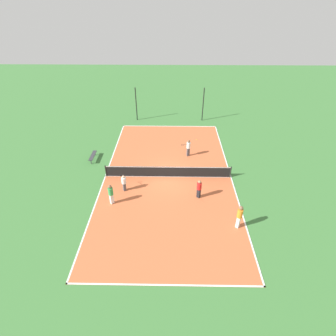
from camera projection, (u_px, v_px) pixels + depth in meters
ground_plane at (168, 177)px, 22.44m from camera, size 80.00×80.00×0.00m
court_surface at (168, 177)px, 22.43m from camera, size 10.86×20.03×0.02m
tennis_net at (168, 171)px, 22.12m from camera, size 10.66×0.10×1.06m
bench at (93, 156)px, 24.49m from camera, size 0.36×1.79×0.45m
player_far_green at (111, 193)px, 19.09m from camera, size 0.51×0.51×1.70m
player_coach_red at (199, 188)px, 19.70m from camera, size 0.51×0.51×1.59m
player_near_white at (188, 147)px, 24.68m from camera, size 0.99×0.63×1.68m
player_center_orange at (240, 215)px, 17.08m from camera, size 0.50×0.50×1.85m
player_far_white at (124, 182)px, 20.45m from camera, size 0.73×0.98×1.43m
tennis_ball_near_net at (164, 169)px, 23.31m from camera, size 0.07×0.07×0.07m
tennis_ball_left_sideline at (196, 139)px, 27.87m from camera, size 0.07×0.07×0.07m
fence_post_back_left at (136, 104)px, 31.06m from camera, size 0.12×0.12×3.99m
fence_post_back_right at (203, 105)px, 30.95m from camera, size 0.12×0.12×3.99m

